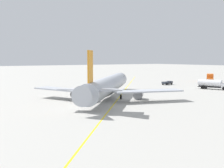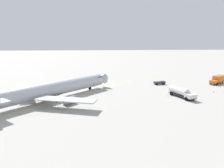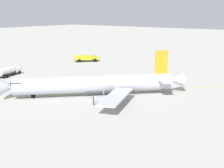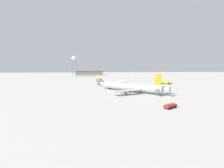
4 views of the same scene
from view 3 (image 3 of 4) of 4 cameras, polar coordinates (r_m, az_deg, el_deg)
The scene contains 5 objects.
ground_plane at distance 71.63m, azimuth -2.20°, elevation -2.93°, with size 600.00×600.00×0.00m, color #ADAAA3.
airliner_main at distance 74.59m, azimuth -2.91°, elevation -0.10°, with size 33.00×34.18×10.74m.
fuel_tanker_truck at distance 102.91m, azimuth -18.41°, elevation 2.26°, with size 5.23×9.74×2.87m.
fire_tender_truck at distance 126.43m, azimuth -4.80°, elevation 4.79°, with size 8.56×9.12×2.50m.
taxiway_centreline at distance 77.67m, azimuth -3.72°, elevation -1.67°, with size 105.57×119.62×0.01m.
Camera 3 is at (-43.69, 53.19, 19.85)m, focal length 49.91 mm.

